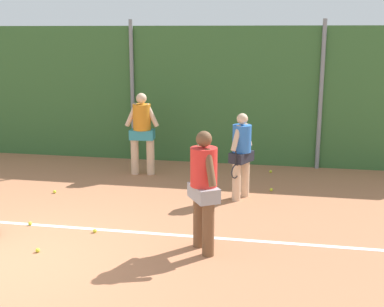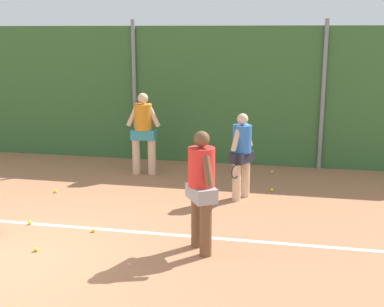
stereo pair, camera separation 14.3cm
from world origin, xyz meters
name	(u,v)px [view 1 (the left image)]	position (x,y,z in m)	size (l,w,h in m)	color
ground_plane	(64,217)	(0.00, 1.87, 0.00)	(24.98, 24.98, 0.00)	#B2704C
hedge_fence_backdrop	(134,94)	(0.00, 6.37, 1.69)	(16.05, 0.25, 3.38)	#386633
fence_post_center	(132,92)	(0.00, 6.19, 1.77)	(0.10, 0.10, 3.54)	gray
fence_post_right	(321,96)	(4.63, 6.19, 1.77)	(0.10, 0.10, 3.54)	gray
court_baseline_paint	(52,226)	(0.00, 1.40, 0.00)	(11.73, 0.10, 0.01)	white
player_foreground_near	(204,185)	(2.71, 0.90, 1.04)	(0.56, 0.68, 1.86)	brown
player_midcourt	(241,151)	(3.02, 3.53, 0.96)	(0.48, 0.75, 1.71)	beige
player_backcourt_far	(142,129)	(0.61, 4.89, 1.07)	(0.80, 0.41, 1.89)	beige
tennis_ball_0	(271,172)	(3.54, 5.54, 0.03)	(0.07, 0.07, 0.07)	#CCDB33
tennis_ball_2	(30,223)	(-0.39, 1.38, 0.03)	(0.07, 0.07, 0.07)	#CCDB33
tennis_ball_4	(38,250)	(0.26, 0.37, 0.03)	(0.07, 0.07, 0.07)	#CCDB33
tennis_ball_6	(95,231)	(0.82, 1.27, 0.03)	(0.07, 0.07, 0.07)	#CCDB33
tennis_ball_7	(55,192)	(-0.77, 3.13, 0.03)	(0.07, 0.07, 0.07)	#CCDB33
tennis_ball_8	(271,190)	(3.61, 4.11, 0.03)	(0.07, 0.07, 0.07)	#CCDB33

